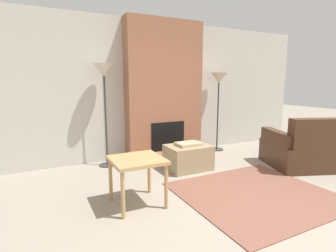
{
  "coord_description": "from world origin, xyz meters",
  "views": [
    {
      "loc": [
        -2.24,
        -1.79,
        1.46
      ],
      "look_at": [
        0.0,
        2.61,
        0.62
      ],
      "focal_mm": 28.0,
      "sensor_mm": 36.0,
      "label": 1
    }
  ],
  "objects_px": {
    "armchair": "(302,151)",
    "floor_lamp_right": "(219,84)",
    "ottoman": "(188,157)",
    "floor_lamp_left": "(104,79)",
    "side_table": "(137,165)"
  },
  "relations": [
    {
      "from": "side_table",
      "to": "floor_lamp_left",
      "type": "distance_m",
      "value": 1.93
    },
    {
      "from": "armchair",
      "to": "floor_lamp_right",
      "type": "relative_size",
      "value": 0.78
    },
    {
      "from": "ottoman",
      "to": "floor_lamp_right",
      "type": "xyz_separation_m",
      "value": [
        1.22,
        0.81,
        1.2
      ]
    },
    {
      "from": "ottoman",
      "to": "side_table",
      "type": "distance_m",
      "value": 1.49
    },
    {
      "from": "side_table",
      "to": "floor_lamp_right",
      "type": "height_order",
      "value": "floor_lamp_right"
    },
    {
      "from": "side_table",
      "to": "ottoman",
      "type": "bearing_deg",
      "value": 34.29
    },
    {
      "from": "side_table",
      "to": "floor_lamp_right",
      "type": "relative_size",
      "value": 0.36
    },
    {
      "from": "ottoman",
      "to": "side_table",
      "type": "xyz_separation_m",
      "value": [
        -1.21,
        -0.82,
        0.27
      ]
    },
    {
      "from": "ottoman",
      "to": "armchair",
      "type": "relative_size",
      "value": 0.56
    },
    {
      "from": "side_table",
      "to": "floor_lamp_right",
      "type": "distance_m",
      "value": 3.07
    },
    {
      "from": "floor_lamp_left",
      "to": "floor_lamp_right",
      "type": "bearing_deg",
      "value": -0.0
    },
    {
      "from": "floor_lamp_right",
      "to": "floor_lamp_left",
      "type": "bearing_deg",
      "value": 180.0
    },
    {
      "from": "floor_lamp_right",
      "to": "ottoman",
      "type": "bearing_deg",
      "value": -146.36
    },
    {
      "from": "armchair",
      "to": "floor_lamp_right",
      "type": "xyz_separation_m",
      "value": [
        -0.56,
        1.61,
        1.13
      ]
    },
    {
      "from": "floor_lamp_left",
      "to": "side_table",
      "type": "bearing_deg",
      "value": -91.52
    }
  ]
}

